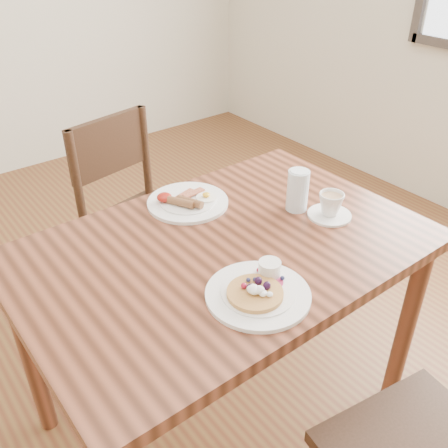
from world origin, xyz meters
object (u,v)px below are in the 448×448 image
Objects in this scene: chair_far at (136,212)px; teacup_saucer at (330,206)px; pancake_plate at (259,291)px; breakfast_plate at (187,201)px; dining_table at (224,271)px; water_glass at (298,190)px.

chair_far reaches higher than teacup_saucer.
pancake_plate is 1.93× the size of teacup_saucer.
teacup_saucer is (0.32, -0.34, 0.02)m from breakfast_plate.
chair_far reaches higher than breakfast_plate.
chair_far reaches higher than dining_table.
dining_table is 1.36× the size of chair_far.
water_glass is (0.27, -0.24, 0.06)m from breakfast_plate.
water_glass is at bearing -42.49° from breakfast_plate.
breakfast_plate is (0.05, 0.26, 0.11)m from dining_table.
pancake_plate is (-0.07, -0.23, 0.11)m from dining_table.
water_glass reaches higher than breakfast_plate.
teacup_saucer is at bearing 99.12° from chair_far.
teacup_saucer is (0.29, -0.79, 0.29)m from chair_far.
dining_table is at bearing 73.18° from pancake_plate.
breakfast_plate is 0.37m from water_glass.
dining_table is at bearing 167.01° from teacup_saucer.
dining_table is 4.44× the size of breakfast_plate.
chair_far reaches higher than pancake_plate.
dining_table is at bearing 72.91° from chair_far.
water_glass is (0.23, -0.69, 0.33)m from chair_far.
chair_far is at bearing 108.73° from water_glass.
dining_table is 8.57× the size of teacup_saucer.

